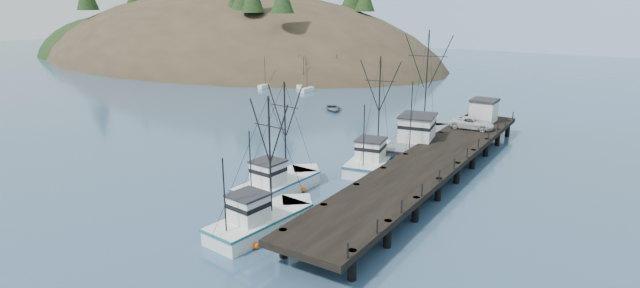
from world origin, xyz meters
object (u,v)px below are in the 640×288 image
(trawler_far, at_px, (375,158))
(pickup_truck, at_px, (472,123))
(pier, at_px, (431,161))
(motorboat, at_px, (333,111))
(work_vessel, at_px, (420,140))
(trawler_near, at_px, (263,220))
(trawler_mid, at_px, (279,183))
(pier_shed, at_px, (484,110))

(trawler_far, xyz_separation_m, pickup_truck, (6.03, 13.07, 1.87))
(trawler_far, bearing_deg, pier, -3.84)
(trawler_far, bearing_deg, motorboat, 130.30)
(pickup_truck, bearing_deg, work_vessel, 135.80)
(pier, distance_m, work_vessel, 9.35)
(trawler_far, bearing_deg, trawler_near, -90.58)
(pickup_truck, bearing_deg, trawler_mid, 152.65)
(pier, distance_m, trawler_near, 18.64)
(pier, height_order, motorboat, pier)
(motorboat, bearing_deg, trawler_mid, -105.70)
(motorboat, bearing_deg, trawler_near, -104.85)
(pier, xyz_separation_m, trawler_mid, (-9.96, -10.72, -0.87))
(pier_shed, bearing_deg, trawler_mid, -109.04)
(trawler_near, height_order, work_vessel, work_vessel)
(trawler_far, xyz_separation_m, motorboat, (-17.69, 20.86, -0.82))
(trawler_near, xyz_separation_m, pickup_truck, (6.21, 31.00, 1.87))
(work_vessel, bearing_deg, motorboat, 146.32)
(trawler_mid, distance_m, work_vessel, 19.81)
(trawler_mid, xyz_separation_m, pickup_truck, (9.84, 24.20, 1.87))
(trawler_mid, bearing_deg, trawler_near, -61.88)
(trawler_near, relative_size, pickup_truck, 2.08)
(work_vessel, relative_size, pier_shed, 5.21)
(pier, height_order, work_vessel, work_vessel)
(trawler_near, height_order, pickup_truck, trawler_near)
(trawler_mid, xyz_separation_m, trawler_far, (3.81, 11.13, 0.00))
(pier_shed, relative_size, pickup_truck, 0.65)
(trawler_near, bearing_deg, pickup_truck, 78.67)
(trawler_near, xyz_separation_m, motorboat, (-17.51, 38.79, -0.82))
(trawler_mid, xyz_separation_m, pier_shed, (9.91, 28.72, 2.60))
(work_vessel, height_order, pier_shed, work_vessel)
(trawler_near, bearing_deg, pier, 70.15)
(pier, relative_size, trawler_far, 3.83)
(trawler_mid, relative_size, pickup_truck, 2.05)
(work_vessel, bearing_deg, pier_shed, 66.24)
(trawler_far, xyz_separation_m, pier_shed, (6.10, 17.59, 2.60))
(trawler_mid, distance_m, pier_shed, 30.49)
(trawler_near, xyz_separation_m, pier_shed, (6.28, 35.52, 2.60))
(trawler_far, height_order, motorboat, trawler_far)
(work_vessel, relative_size, motorboat, 3.53)
(trawler_mid, relative_size, motorboat, 2.14)
(trawler_far, height_order, work_vessel, work_vessel)
(trawler_near, xyz_separation_m, work_vessel, (2.00, 25.79, 0.41))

